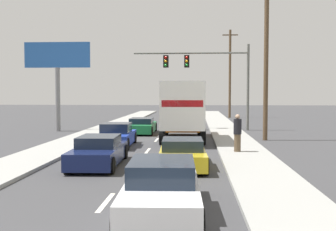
{
  "coord_description": "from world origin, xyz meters",
  "views": [
    {
      "loc": [
        2.39,
        -4.43,
        2.96
      ],
      "look_at": [
        0.89,
        18.88,
        1.68
      ],
      "focal_mm": 44.76,
      "sensor_mm": 36.0,
      "label": 1
    }
  ],
  "objects_px": {
    "car_white": "(162,189)",
    "utility_pole_mid": "(266,59)",
    "car_blue": "(116,136)",
    "pedestrian_near_corner": "(237,133)",
    "traffic_signal_mast": "(200,67)",
    "car_navy": "(99,152)",
    "roadside_billboard": "(57,66)",
    "car_green": "(142,126)",
    "box_truck": "(183,108)",
    "utility_pole_far": "(230,73)",
    "car_yellow": "(182,154)"
  },
  "relations": [
    {
      "from": "car_white",
      "to": "utility_pole_far",
      "type": "bearing_deg",
      "value": 82.95
    },
    {
      "from": "car_blue",
      "to": "utility_pole_far",
      "type": "bearing_deg",
      "value": 72.64
    },
    {
      "from": "car_blue",
      "to": "box_truck",
      "type": "xyz_separation_m",
      "value": [
        3.58,
        2.95,
        1.46
      ]
    },
    {
      "from": "car_green",
      "to": "pedestrian_near_corner",
      "type": "bearing_deg",
      "value": -59.64
    },
    {
      "from": "pedestrian_near_corner",
      "to": "utility_pole_far",
      "type": "bearing_deg",
      "value": 86.02
    },
    {
      "from": "utility_pole_far",
      "to": "traffic_signal_mast",
      "type": "bearing_deg",
      "value": -102.61
    },
    {
      "from": "car_navy",
      "to": "traffic_signal_mast",
      "type": "height_order",
      "value": "traffic_signal_mast"
    },
    {
      "from": "pedestrian_near_corner",
      "to": "traffic_signal_mast",
      "type": "bearing_deg",
      "value": 97.2
    },
    {
      "from": "car_white",
      "to": "traffic_signal_mast",
      "type": "distance_m",
      "value": 23.48
    },
    {
      "from": "traffic_signal_mast",
      "to": "roadside_billboard",
      "type": "bearing_deg",
      "value": -171.33
    },
    {
      "from": "box_truck",
      "to": "traffic_signal_mast",
      "type": "bearing_deg",
      "value": 81.27
    },
    {
      "from": "car_blue",
      "to": "utility_pole_mid",
      "type": "bearing_deg",
      "value": 21.84
    },
    {
      "from": "car_navy",
      "to": "roadside_billboard",
      "type": "height_order",
      "value": "roadside_billboard"
    },
    {
      "from": "car_green",
      "to": "box_truck",
      "type": "relative_size",
      "value": 0.56
    },
    {
      "from": "traffic_signal_mast",
      "to": "utility_pole_mid",
      "type": "height_order",
      "value": "utility_pole_mid"
    },
    {
      "from": "car_navy",
      "to": "utility_pole_mid",
      "type": "height_order",
      "value": "utility_pole_mid"
    },
    {
      "from": "car_blue",
      "to": "car_white",
      "type": "bearing_deg",
      "value": -74.44
    },
    {
      "from": "car_green",
      "to": "car_navy",
      "type": "distance_m",
      "value": 13.48
    },
    {
      "from": "traffic_signal_mast",
      "to": "utility_pole_mid",
      "type": "distance_m",
      "value": 7.97
    },
    {
      "from": "car_navy",
      "to": "traffic_signal_mast",
      "type": "bearing_deg",
      "value": 75.4
    },
    {
      "from": "car_yellow",
      "to": "roadside_billboard",
      "type": "xyz_separation_m",
      "value": [
        -10.02,
        14.97,
        4.48
      ]
    },
    {
      "from": "box_truck",
      "to": "traffic_signal_mast",
      "type": "height_order",
      "value": "traffic_signal_mast"
    },
    {
      "from": "pedestrian_near_corner",
      "to": "box_truck",
      "type": "bearing_deg",
      "value": 116.44
    },
    {
      "from": "box_truck",
      "to": "utility_pole_mid",
      "type": "height_order",
      "value": "utility_pole_mid"
    },
    {
      "from": "utility_pole_far",
      "to": "roadside_billboard",
      "type": "relative_size",
      "value": 1.51
    },
    {
      "from": "utility_pole_far",
      "to": "car_blue",
      "type": "bearing_deg",
      "value": -107.36
    },
    {
      "from": "pedestrian_near_corner",
      "to": "car_white",
      "type": "bearing_deg",
      "value": -105.86
    },
    {
      "from": "car_blue",
      "to": "utility_pole_far",
      "type": "xyz_separation_m",
      "value": [
        8.43,
        26.96,
        4.72
      ]
    },
    {
      "from": "car_blue",
      "to": "pedestrian_near_corner",
      "type": "bearing_deg",
      "value": -22.64
    },
    {
      "from": "utility_pole_far",
      "to": "roadside_billboard",
      "type": "xyz_separation_m",
      "value": [
        -14.6,
        -18.24,
        -0.29
      ]
    },
    {
      "from": "car_blue",
      "to": "utility_pole_mid",
      "type": "xyz_separation_m",
      "value": [
        8.7,
        3.49,
        4.44
      ]
    },
    {
      "from": "car_blue",
      "to": "utility_pole_far",
      "type": "relative_size",
      "value": 0.41
    },
    {
      "from": "car_navy",
      "to": "utility_pole_far",
      "type": "height_order",
      "value": "utility_pole_far"
    },
    {
      "from": "box_truck",
      "to": "roadside_billboard",
      "type": "height_order",
      "value": "roadside_billboard"
    },
    {
      "from": "utility_pole_mid",
      "to": "car_navy",
      "type": "bearing_deg",
      "value": -130.84
    },
    {
      "from": "car_green",
      "to": "utility_pole_far",
      "type": "distance_m",
      "value": 21.65
    },
    {
      "from": "car_blue",
      "to": "box_truck",
      "type": "relative_size",
      "value": 0.51
    },
    {
      "from": "traffic_signal_mast",
      "to": "pedestrian_near_corner",
      "type": "bearing_deg",
      "value": -82.8
    },
    {
      "from": "utility_pole_mid",
      "to": "box_truck",
      "type": "bearing_deg",
      "value": -174.07
    },
    {
      "from": "car_blue",
      "to": "roadside_billboard",
      "type": "bearing_deg",
      "value": 125.3
    },
    {
      "from": "utility_pole_far",
      "to": "pedestrian_near_corner",
      "type": "height_order",
      "value": "utility_pole_far"
    },
    {
      "from": "car_blue",
      "to": "traffic_signal_mast",
      "type": "bearing_deg",
      "value": 65.57
    },
    {
      "from": "car_green",
      "to": "roadside_billboard",
      "type": "relative_size",
      "value": 0.69
    },
    {
      "from": "car_blue",
      "to": "traffic_signal_mast",
      "type": "height_order",
      "value": "traffic_signal_mast"
    },
    {
      "from": "car_blue",
      "to": "traffic_signal_mast",
      "type": "distance_m",
      "value": 12.22
    },
    {
      "from": "car_navy",
      "to": "box_truck",
      "type": "relative_size",
      "value": 0.57
    },
    {
      "from": "traffic_signal_mast",
      "to": "pedestrian_near_corner",
      "type": "xyz_separation_m",
      "value": [
        1.65,
        -13.04,
        -3.91
      ]
    },
    {
      "from": "car_white",
      "to": "utility_pole_mid",
      "type": "distance_m",
      "value": 17.52
    },
    {
      "from": "car_navy",
      "to": "pedestrian_near_corner",
      "type": "distance_m",
      "value": 6.87
    },
    {
      "from": "utility_pole_mid",
      "to": "traffic_signal_mast",
      "type": "bearing_deg",
      "value": 119.99
    }
  ]
}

